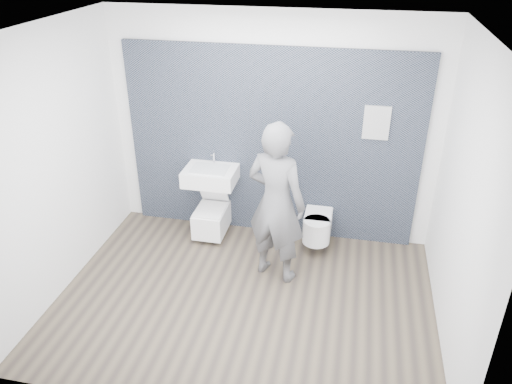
% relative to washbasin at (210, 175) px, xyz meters
% --- Properties ---
extents(ground, '(4.00, 4.00, 0.00)m').
position_rel_washbasin_xyz_m(ground, '(0.71, -1.20, -0.85)').
color(ground, brown).
rests_on(ground, ground).
extents(room_shell, '(4.00, 4.00, 4.00)m').
position_rel_washbasin_xyz_m(room_shell, '(0.71, -1.20, 0.89)').
color(room_shell, white).
rests_on(room_shell, ground).
extents(tile_wall, '(3.60, 0.06, 2.40)m').
position_rel_washbasin_xyz_m(tile_wall, '(0.71, 0.27, -0.85)').
color(tile_wall, black).
rests_on(tile_wall, ground).
extents(washbasin, '(0.64, 0.48, 0.48)m').
position_rel_washbasin_xyz_m(washbasin, '(0.00, 0.00, 0.00)').
color(washbasin, white).
rests_on(washbasin, ground).
extents(toilet_square, '(0.38, 0.55, 0.69)m').
position_rel_washbasin_xyz_m(toilet_square, '(-0.00, -0.03, -0.60)').
color(toilet_square, white).
rests_on(toilet_square, ground).
extents(toilet_rounded, '(0.33, 0.57, 0.31)m').
position_rel_washbasin_xyz_m(toilet_rounded, '(1.36, -0.05, -0.54)').
color(toilet_rounded, white).
rests_on(toilet_rounded, ground).
extents(info_placard, '(0.30, 0.03, 0.40)m').
position_rel_washbasin_xyz_m(info_placard, '(1.93, 0.23, -0.85)').
color(info_placard, white).
rests_on(info_placard, ground).
extents(visitor, '(0.78, 0.63, 1.86)m').
position_rel_washbasin_xyz_m(visitor, '(0.95, -0.68, 0.09)').
color(visitor, '#5E5E63').
rests_on(visitor, ground).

